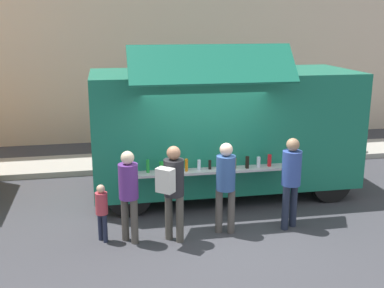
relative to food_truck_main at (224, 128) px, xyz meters
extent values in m
plane|color=#38383D|center=(-0.68, -1.89, -1.54)|extent=(60.00, 60.00, 0.00)
cube|color=#9E998E|center=(-4.00, 2.62, -1.46)|extent=(28.00, 1.60, 0.15)
cube|color=#186E53|center=(0.00, 0.02, 0.02)|extent=(5.83, 2.33, 2.51)
cube|color=#186E53|center=(-0.60, -1.41, 1.56)|extent=(3.20, 0.72, 0.71)
cube|color=black|center=(-0.60, -1.04, 0.32)|extent=(3.03, 0.14, 1.13)
cube|color=#B7B7BC|center=(-0.60, -1.25, -0.58)|extent=(3.19, 0.39, 0.05)
cylinder|color=green|center=(-1.85, -1.21, -0.42)|extent=(0.07, 0.07, 0.26)
cylinder|color=green|center=(-1.59, -1.24, -0.44)|extent=(0.08, 0.08, 0.21)
cylinder|color=red|center=(-1.35, -1.20, -0.45)|extent=(0.07, 0.07, 0.20)
cylinder|color=orange|center=(-1.09, -1.27, -0.43)|extent=(0.06, 0.06, 0.25)
cylinder|color=#CEE4F9|center=(-0.83, -1.23, -0.45)|extent=(0.07, 0.07, 0.21)
cylinder|color=black|center=(-0.61, -1.23, -0.46)|extent=(0.06, 0.06, 0.19)
cylinder|color=orange|center=(-0.34, -1.24, -0.45)|extent=(0.07, 0.07, 0.20)
cylinder|color=orange|center=(-0.11, -1.28, -0.44)|extent=(0.08, 0.08, 0.21)
cylinder|color=black|center=(0.15, -1.32, -0.43)|extent=(0.08, 0.08, 0.25)
cylinder|color=silver|center=(0.40, -1.29, -0.44)|extent=(0.08, 0.08, 0.21)
cylinder|color=red|center=(0.64, -1.27, -0.43)|extent=(0.08, 0.08, 0.24)
cube|color=black|center=(2.85, -0.02, 0.47)|extent=(0.11, 1.92, 1.10)
cylinder|color=black|center=(2.21, 0.97, -1.09)|extent=(0.90, 0.28, 0.90)
cylinder|color=black|center=(2.18, -0.99, -1.09)|extent=(0.90, 0.28, 0.90)
cylinder|color=black|center=(-2.19, 1.03, -1.09)|extent=(0.90, 0.28, 0.90)
cylinder|color=black|center=(-2.22, -0.93, -1.09)|extent=(0.90, 0.28, 0.90)
cylinder|color=#2F603A|center=(4.38, 2.32, -1.03)|extent=(0.60, 0.60, 1.01)
cylinder|color=#4E4945|center=(-0.62, -2.07, -1.11)|extent=(0.14, 0.14, 0.86)
cylinder|color=#4E4945|center=(-0.40, -2.13, -1.11)|extent=(0.14, 0.14, 0.86)
cylinder|color=#2F508C|center=(-0.51, -2.10, -0.36)|extent=(0.36, 0.36, 0.65)
sphere|color=beige|center=(-0.51, -2.10, 0.09)|extent=(0.24, 0.24, 0.24)
cylinder|color=#4C4840|center=(-1.59, -2.17, -1.10)|extent=(0.14, 0.14, 0.87)
cylinder|color=#4C4840|center=(-1.41, -2.32, -1.10)|extent=(0.14, 0.14, 0.87)
cylinder|color=#242327|center=(-1.50, -2.25, -0.33)|extent=(0.36, 0.36, 0.66)
sphere|color=#A37053|center=(-1.50, -2.25, 0.12)|extent=(0.24, 0.24, 0.24)
cube|color=beige|center=(-1.68, -2.46, -0.30)|extent=(0.35, 0.34, 0.43)
cylinder|color=#4C4740|center=(-2.37, -2.06, -1.12)|extent=(0.13, 0.13, 0.84)
cylinder|color=#4C4740|center=(-2.22, -2.22, -1.12)|extent=(0.13, 0.13, 0.84)
cylinder|color=#5C2D80|center=(-2.29, -2.14, -0.39)|extent=(0.35, 0.35, 0.63)
sphere|color=beige|center=(-2.29, -2.14, 0.05)|extent=(0.23, 0.23, 0.23)
cylinder|color=#1D2537|center=(0.65, -2.19, -1.10)|extent=(0.14, 0.14, 0.87)
cylinder|color=#1D2537|center=(0.86, -2.08, -1.10)|extent=(0.14, 0.14, 0.87)
cylinder|color=#2F4893|center=(0.75, -2.14, -0.33)|extent=(0.36, 0.36, 0.66)
sphere|color=#987454|center=(0.75, -2.14, 0.12)|extent=(0.25, 0.25, 0.25)
cylinder|color=#1F243B|center=(-2.82, -1.97, -1.27)|extent=(0.08, 0.08, 0.53)
cylinder|color=#1F243B|center=(-2.73, -2.08, -1.27)|extent=(0.08, 0.08, 0.53)
cylinder|color=#AF3844|center=(-2.78, -2.03, -0.81)|extent=(0.22, 0.22, 0.40)
sphere|color=#D7AA88|center=(-2.78, -2.03, -0.53)|extent=(0.15, 0.15, 0.15)
camera|label=1|loc=(-2.73, -10.12, 2.36)|focal=44.54mm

